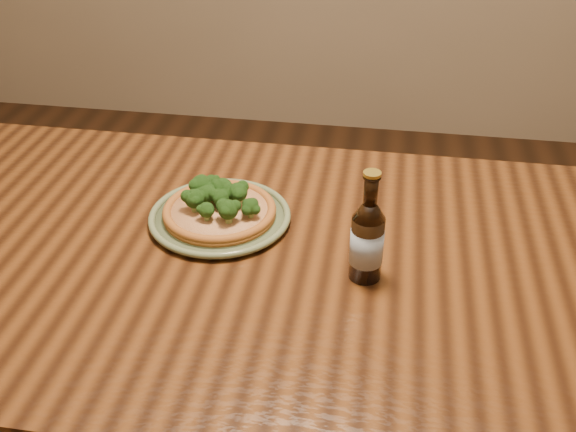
% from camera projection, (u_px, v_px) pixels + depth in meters
% --- Properties ---
extents(table, '(1.60, 0.90, 0.75)m').
position_uv_depth(table, '(251.00, 292.00, 1.31)').
color(table, '#4E2910').
rests_on(table, ground).
extents(plate, '(0.28, 0.28, 0.02)m').
position_uv_depth(plate, '(220.00, 217.00, 1.35)').
color(plate, '#606E4C').
rests_on(plate, table).
extents(pizza, '(0.23, 0.23, 0.07)m').
position_uv_depth(pizza, '(219.00, 208.00, 1.34)').
color(pizza, '#995922').
rests_on(pizza, plate).
extents(beer_bottle, '(0.06, 0.06, 0.21)m').
position_uv_depth(beer_bottle, '(367.00, 240.00, 1.16)').
color(beer_bottle, black).
rests_on(beer_bottle, table).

